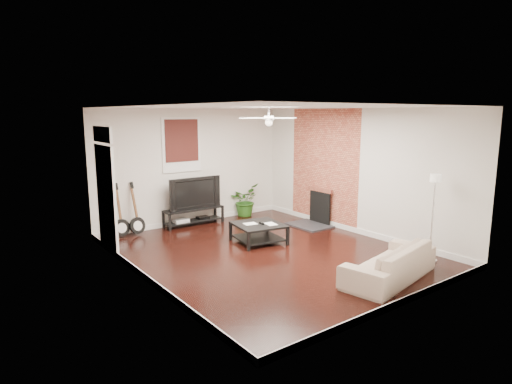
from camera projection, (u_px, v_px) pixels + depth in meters
room at (269, 182)px, 8.18m from camera, size 5.01×6.01×2.81m
brick_accent at (324, 167)px, 10.43m from camera, size 0.02×2.20×2.80m
fireplace at (314, 207)px, 10.43m from camera, size 0.80×1.10×0.92m
window_back at (182, 145)px, 10.25m from camera, size 1.00×0.06×1.30m
door_left at (107, 189)px, 8.27m from camera, size 0.08×1.00×2.50m
tv_stand at (194, 216)px, 10.51m from camera, size 1.49×0.40×0.42m
tv at (193, 192)px, 10.42m from camera, size 1.33×0.18×0.77m
coffee_table at (258, 233)px, 9.09m from camera, size 1.10×1.10×0.40m
sofa at (390, 262)px, 7.05m from camera, size 2.10×1.14×0.58m
floor_lamp at (433, 218)px, 7.83m from camera, size 0.31×0.31×1.63m
potted_plant at (244, 200)px, 11.41m from camera, size 1.00×0.98×0.85m
guitar_left at (121, 210)px, 9.36m from camera, size 0.40×0.30×1.21m
guitar_right at (137, 209)px, 9.54m from camera, size 0.42×0.34×1.21m
ceiling_fan at (269, 118)px, 7.96m from camera, size 1.24×1.24×0.32m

